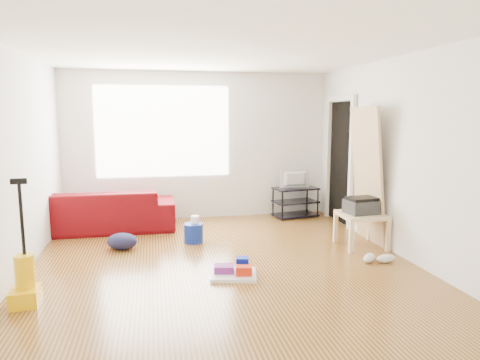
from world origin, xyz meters
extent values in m
cube|color=#533210|center=(0.00, 0.00, 0.00)|extent=(4.50, 5.00, 0.01)
cube|color=white|center=(0.00, 0.00, 2.50)|extent=(4.50, 5.00, 0.01)
cube|color=white|center=(0.00, 2.50, 1.25)|extent=(4.50, 0.01, 2.50)
cube|color=white|center=(0.00, -2.50, 1.25)|extent=(4.50, 0.01, 2.50)
cube|color=white|center=(-2.25, 0.00, 1.25)|extent=(0.01, 5.00, 2.50)
cube|color=white|center=(2.25, 0.00, 1.25)|extent=(0.01, 5.00, 2.50)
cube|color=white|center=(-0.60, 2.48, 1.50)|extent=(2.20, 0.01, 1.50)
cube|color=silver|center=(2.21, 1.25, 1.00)|extent=(0.06, 0.08, 2.00)
cube|color=silver|center=(2.21, 2.15, 1.00)|extent=(0.06, 0.08, 2.00)
cube|color=silver|center=(2.21, 1.70, 2.04)|extent=(0.06, 0.98, 0.08)
cube|color=black|center=(2.24, 1.70, 1.00)|extent=(0.01, 0.86, 1.98)
imported|color=#57020B|center=(-1.58, 1.95, 0.00)|extent=(2.20, 0.86, 0.64)
cube|color=black|center=(1.65, 2.22, 0.03)|extent=(0.81, 0.55, 0.03)
cube|color=black|center=(1.65, 2.22, 0.27)|extent=(0.81, 0.55, 0.03)
cube|color=black|center=(1.65, 2.22, 0.50)|extent=(0.81, 0.55, 0.03)
cylinder|color=black|center=(1.34, 1.98, 0.26)|extent=(0.03, 0.03, 0.52)
cylinder|color=black|center=(1.28, 2.34, 0.26)|extent=(0.03, 0.03, 0.52)
cylinder|color=black|center=(2.02, 2.10, 0.26)|extent=(0.03, 0.03, 0.52)
cylinder|color=black|center=(1.96, 2.46, 0.26)|extent=(0.03, 0.03, 0.52)
imported|color=black|center=(1.65, 2.22, 0.67)|extent=(0.54, 0.07, 0.31)
cube|color=beige|center=(1.95, 0.36, 0.44)|extent=(0.58, 0.58, 0.05)
cube|color=beige|center=(1.69, 0.11, 0.21)|extent=(0.05, 0.05, 0.41)
cube|color=beige|center=(1.70, 0.63, 0.21)|extent=(0.05, 0.05, 0.41)
cube|color=beige|center=(2.20, 0.10, 0.21)|extent=(0.05, 0.05, 0.41)
cube|color=beige|center=(2.21, 0.61, 0.21)|extent=(0.05, 0.05, 0.41)
cube|color=#272727|center=(1.95, 0.36, 0.55)|extent=(0.45, 0.36, 0.18)
cube|color=black|center=(1.95, 0.36, 0.66)|extent=(0.41, 0.32, 0.04)
cylinder|color=navy|center=(-0.26, 1.02, 0.00)|extent=(0.32, 0.32, 0.27)
cylinder|color=white|center=(-0.23, 1.05, 0.19)|extent=(0.12, 0.12, 0.11)
cube|color=white|center=(0.05, -0.37, 0.02)|extent=(0.56, 0.49, 0.04)
cube|color=red|center=(0.15, -0.45, 0.09)|extent=(0.20, 0.15, 0.10)
cube|color=#6F217E|center=(-0.05, -0.32, 0.08)|extent=(0.24, 0.20, 0.08)
cube|color=#08189E|center=(0.17, -0.27, 0.11)|extent=(0.16, 0.14, 0.14)
ellipsoid|color=black|center=(-1.22, 0.88, 0.00)|extent=(0.48, 0.43, 0.22)
ellipsoid|color=silver|center=(1.76, -0.24, 0.05)|extent=(0.26, 0.25, 0.10)
ellipsoid|color=silver|center=(1.94, -0.30, 0.05)|extent=(0.27, 0.14, 0.10)
cube|color=#F5B606|center=(-2.00, -0.69, 0.08)|extent=(0.27, 0.30, 0.16)
cylinder|color=#F5B606|center=(-2.00, -0.64, 0.32)|extent=(0.18, 0.18, 0.31)
cylinder|color=black|center=(-2.00, -0.61, 0.81)|extent=(0.03, 0.03, 0.67)
cube|color=black|center=(-2.00, -0.61, 1.17)|extent=(0.14, 0.04, 0.05)
cube|color=tan|center=(2.13, 0.58, 0.00)|extent=(0.24, 0.76, 1.89)
camera|label=1|loc=(-0.79, -4.82, 1.76)|focal=32.00mm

